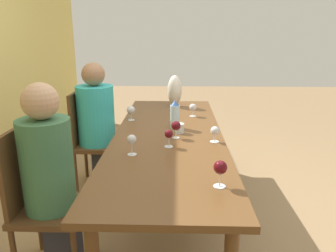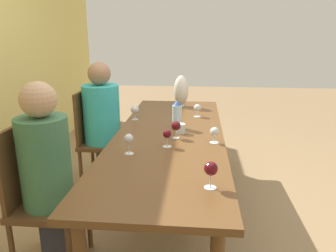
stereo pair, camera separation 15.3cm
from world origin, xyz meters
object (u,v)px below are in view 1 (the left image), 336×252
at_px(person_far, 98,123).
at_px(water_tumbler, 180,128).
at_px(water_bottle, 175,115).
at_px(wine_glass_0, 169,135).
at_px(chair_near, 39,199).
at_px(wine_glass_5, 176,126).
at_px(vase, 175,90).
at_px(wine_glass_2, 132,140).
at_px(person_near, 50,174).
at_px(wine_glass_1, 131,110).
at_px(wine_glass_3, 193,108).
at_px(chair_far, 90,138).
at_px(wine_glass_4, 220,168).
at_px(wine_glass_6, 215,131).

bearing_deg(person_far, water_tumbler, -125.61).
distance_m(water_bottle, person_far, 0.92).
xyz_separation_m(wine_glass_0, chair_near, (-0.35, 0.83, -0.34)).
height_order(water_bottle, wine_glass_5, water_bottle).
distance_m(vase, wine_glass_2, 1.51).
distance_m(wine_glass_0, person_far, 1.20).
distance_m(wine_glass_2, chair_near, 0.71).
bearing_deg(person_near, vase, -24.91).
bearing_deg(person_near, water_tumbler, -50.59).
distance_m(wine_glass_0, wine_glass_1, 0.81).
relative_size(water_tumbler, wine_glass_1, 0.59).
height_order(water_tumbler, wine_glass_3, wine_glass_3).
bearing_deg(wine_glass_0, chair_far, 42.19).
relative_size(wine_glass_4, wine_glass_6, 1.23).
bearing_deg(wine_glass_6, wine_glass_3, 9.85).
xyz_separation_m(water_tumbler, wine_glass_0, (-0.33, 0.08, 0.05)).
relative_size(water_bottle, wine_glass_5, 1.77).
distance_m(water_tumbler, chair_far, 1.12).
bearing_deg(chair_far, person_near, -175.96).
relative_size(water_bottle, water_tumbler, 3.01).
xyz_separation_m(water_bottle, vase, (0.84, 0.01, 0.06)).
height_order(water_bottle, vase, vase).
distance_m(wine_glass_4, wine_glass_5, 0.86).
distance_m(water_tumbler, chair_near, 1.17).
bearing_deg(person_near, chair_near, 90.00).
bearing_deg(wine_glass_0, wine_glass_2, 123.34).
distance_m(water_bottle, water_tumbler, 0.17).
relative_size(wine_glass_4, chair_near, 0.15).
bearing_deg(person_near, water_bottle, -43.53).
height_order(water_bottle, water_tumbler, water_bottle).
xyz_separation_m(water_bottle, wine_glass_5, (-0.28, -0.01, -0.02)).
height_order(wine_glass_0, wine_glass_2, wine_glass_2).
bearing_deg(wine_glass_1, wine_glass_5, -140.69).
distance_m(wine_glass_1, person_near, 1.14).
xyz_separation_m(vase, wine_glass_5, (-1.12, -0.02, -0.08)).
height_order(wine_glass_3, chair_far, chair_far).
height_order(water_bottle, wine_glass_4, water_bottle).
height_order(wine_glass_0, wine_glass_5, wine_glass_5).
relative_size(wine_glass_5, chair_far, 0.14).
bearing_deg(wine_glass_5, chair_near, 121.88).
bearing_deg(wine_glass_1, person_far, 61.70).
height_order(wine_glass_6, person_near, person_near).
height_order(water_tumbler, wine_glass_6, wine_glass_6).
relative_size(wine_glass_3, chair_far, 0.13).
bearing_deg(vase, wine_glass_3, -157.48).
height_order(wine_glass_0, person_far, person_far).
xyz_separation_m(wine_glass_5, person_far, (0.72, 0.79, -0.18)).
relative_size(water_bottle, wine_glass_6, 2.00).
bearing_deg(person_near, wine_glass_6, -66.79).
distance_m(water_tumbler, wine_glass_4, 0.98).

